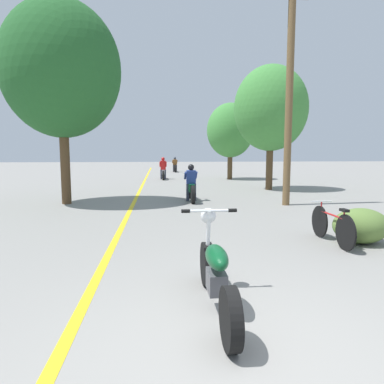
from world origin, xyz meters
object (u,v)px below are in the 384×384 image
(roadside_tree_left, at_px, (61,70))
(motorcycle_foreground, at_px, (216,272))
(roadside_tree_right_near, at_px, (271,109))
(motorcycle_rider_far, at_px, (175,166))
(roadside_tree_right_far, at_px, (230,131))
(motorcycle_rider_mid, at_px, (163,171))
(motorcycle_rider_lead, at_px, (191,187))
(utility_pole, at_px, (289,92))
(bicycle_parked, at_px, (332,225))

(roadside_tree_left, xyz_separation_m, motorcycle_foreground, (3.87, -8.50, -4.11))
(roadside_tree_right_near, bearing_deg, motorcycle_rider_far, 104.26)
(roadside_tree_right_far, height_order, motorcycle_rider_far, roadside_tree_right_far)
(motorcycle_foreground, bearing_deg, roadside_tree_right_near, 69.23)
(roadside_tree_right_near, bearing_deg, motorcycle_foreground, -110.77)
(roadside_tree_right_far, height_order, motorcycle_rider_mid, roadside_tree_right_far)
(motorcycle_rider_lead, bearing_deg, motorcycle_rider_far, 89.18)
(roadside_tree_right_far, bearing_deg, motorcycle_rider_lead, -109.67)
(roadside_tree_right_near, height_order, motorcycle_rider_mid, roadside_tree_right_near)
(utility_pole, height_order, bicycle_parked, utility_pole)
(roadside_tree_right_near, height_order, motorcycle_foreground, roadside_tree_right_near)
(roadside_tree_right_far, height_order, roadside_tree_left, roadside_tree_left)
(motorcycle_rider_lead, bearing_deg, motorcycle_rider_mid, 95.02)
(roadside_tree_left, distance_m, bicycle_parked, 9.81)
(utility_pole, xyz_separation_m, motorcycle_foreground, (-3.68, -7.47, -3.33))
(bicycle_parked, bearing_deg, motorcycle_rider_far, 94.53)
(motorcycle_rider_far, bearing_deg, motorcycle_rider_mid, -98.03)
(roadside_tree_right_near, relative_size, roadside_tree_left, 0.85)
(roadside_tree_right_near, bearing_deg, roadside_tree_right_far, 95.27)
(roadside_tree_right_far, relative_size, motorcycle_rider_lead, 2.45)
(roadside_tree_right_far, xyz_separation_m, motorcycle_rider_lead, (-3.51, -9.81, -2.68))
(roadside_tree_right_near, relative_size, motorcycle_rider_far, 2.92)
(utility_pole, bearing_deg, motorcycle_foreground, -116.22)
(roadside_tree_right_near, xyz_separation_m, bicycle_parked, (-1.87, -9.62, -3.46))
(roadside_tree_left, relative_size, motorcycle_rider_mid, 3.22)
(roadside_tree_right_far, distance_m, motorcycle_rider_lead, 10.75)
(roadside_tree_right_far, distance_m, motorcycle_foreground, 19.21)
(bicycle_parked, bearing_deg, utility_pole, 79.32)
(roadside_tree_right_near, bearing_deg, utility_pole, -101.36)
(motorcycle_foreground, distance_m, bicycle_parked, 3.79)
(roadside_tree_left, bearing_deg, motorcycle_rider_mid, 71.55)
(roadside_tree_left, xyz_separation_m, motorcycle_rider_lead, (4.41, 0.27, -4.03))
(utility_pole, distance_m, motorcycle_foreground, 8.97)
(motorcycle_foreground, bearing_deg, roadside_tree_right_far, 77.72)
(roadside_tree_left, bearing_deg, bicycle_parked, -41.67)
(roadside_tree_right_far, bearing_deg, motorcycle_rider_mid, 174.28)
(roadside_tree_right_near, height_order, motorcycle_rider_lead, roadside_tree_right_near)
(roadside_tree_right_far, distance_m, motorcycle_rider_mid, 5.16)
(roadside_tree_left, relative_size, motorcycle_foreground, 3.20)
(motorcycle_rider_lead, bearing_deg, roadside_tree_right_near, 40.08)
(motorcycle_rider_lead, bearing_deg, utility_pole, -22.46)
(motorcycle_rider_far, bearing_deg, bicycle_parked, -85.47)
(roadside_tree_left, distance_m, motorcycle_foreground, 10.20)
(motorcycle_rider_mid, distance_m, motorcycle_rider_far, 8.34)
(utility_pole, xyz_separation_m, motorcycle_rider_lead, (-3.14, 1.30, -3.24))
(roadside_tree_right_far, xyz_separation_m, motorcycle_foreground, (-4.04, -18.58, -2.76))
(roadside_tree_left, bearing_deg, roadside_tree_right_far, 51.86)
(roadside_tree_right_near, bearing_deg, roadside_tree_left, -156.39)
(roadside_tree_right_far, bearing_deg, utility_pole, -91.88)
(roadside_tree_right_near, height_order, motorcycle_rider_far, roadside_tree_right_near)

